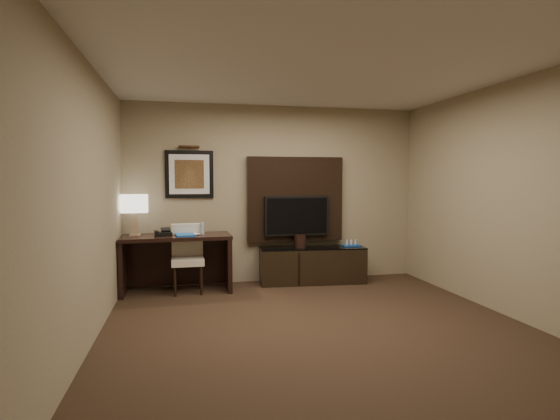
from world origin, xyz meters
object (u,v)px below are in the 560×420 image
object	(u,v)px
tv	(297,216)
desk_chair	(188,260)
desk	(177,263)
minibar_tray	(351,243)
credenza	(312,265)
water_bottle	(202,228)
desk_phone	(163,232)
table_lamp	(135,217)
ice_bucket	(300,241)

from	to	relation	value
tv	desk_chair	distance (m)	1.77
desk	minibar_tray	size ratio (longest dim) A/B	5.50
credenza	water_bottle	bearing A→B (deg)	-173.39
credenza	minibar_tray	bearing A→B (deg)	3.79
credenza	desk_chair	size ratio (longest dim) A/B	1.75
desk_chair	desk_phone	distance (m)	0.52
desk_phone	minibar_tray	world-z (taller)	desk_phone
minibar_tray	desk	bearing A→B (deg)	-178.06
table_lamp	minibar_tray	bearing A→B (deg)	0.35
tv	desk_phone	xyz separation A→B (m)	(-1.97, -0.27, -0.17)
tv	ice_bucket	bearing A→B (deg)	-82.25
ice_bucket	minibar_tray	size ratio (longest dim) A/B	0.71
water_bottle	minibar_tray	distance (m)	2.28
table_lamp	water_bottle	bearing A→B (deg)	-1.30
desk	desk_chair	world-z (taller)	desk_chair
tv	ice_bucket	world-z (taller)	tv
tv	minibar_tray	distance (m)	0.94
desk_chair	table_lamp	bearing A→B (deg)	166.67
desk_phone	water_bottle	xyz separation A→B (m)	(0.53, 0.08, 0.03)
desk	desk_chair	xyz separation A→B (m)	(0.15, -0.09, 0.06)
desk_chair	desk_phone	bearing A→B (deg)	169.72
desk	tv	world-z (taller)	tv
water_bottle	desk_phone	bearing A→B (deg)	-171.14
desk	ice_bucket	size ratio (longest dim) A/B	7.75
desk	desk_chair	bearing A→B (deg)	-32.62
credenza	table_lamp	bearing A→B (deg)	-174.49
tv	ice_bucket	size ratio (longest dim) A/B	5.20
water_bottle	minibar_tray	world-z (taller)	water_bottle
credenza	minibar_tray	size ratio (longest dim) A/B	5.87
table_lamp	tv	bearing A→B (deg)	4.15
desk	desk_chair	distance (m)	0.18
water_bottle	ice_bucket	distance (m)	1.47
desk	ice_bucket	bearing A→B (deg)	1.36
water_bottle	minibar_tray	xyz separation A→B (m)	(2.27, 0.04, -0.29)
desk	ice_bucket	world-z (taller)	desk
tv	table_lamp	size ratio (longest dim) A/B	1.89
tv	desk	bearing A→B (deg)	-172.37
desk	ice_bucket	xyz separation A→B (m)	(1.81, 0.10, 0.25)
desk_phone	tv	bearing A→B (deg)	-2.33
desk	credenza	world-z (taller)	desk
minibar_tray	table_lamp	bearing A→B (deg)	-179.65
water_bottle	tv	bearing A→B (deg)	7.60
desk	water_bottle	distance (m)	0.60
ice_bucket	minibar_tray	distance (m)	0.81
desk_phone	ice_bucket	xyz separation A→B (m)	(1.98, 0.14, -0.21)
desk_chair	water_bottle	bearing A→B (deg)	32.37
credenza	ice_bucket	bearing A→B (deg)	-175.60
credenza	desk_phone	bearing A→B (deg)	-171.65
table_lamp	water_bottle	xyz separation A→B (m)	(0.92, -0.02, -0.18)
table_lamp	water_bottle	size ratio (longest dim) A/B	3.14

